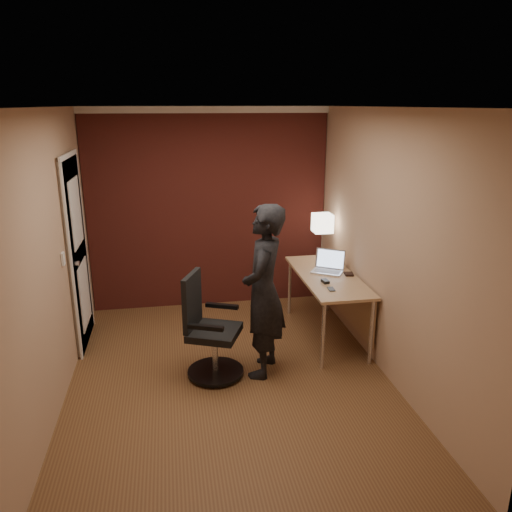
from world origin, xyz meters
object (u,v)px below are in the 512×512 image
at_px(desk, 333,286).
at_px(laptop, 329,265).
at_px(phone, 331,289).
at_px(desk_lamp, 322,224).
at_px(person, 264,292).
at_px(mouse, 325,281).
at_px(office_chair, 208,333).
at_px(wallet, 349,274).

height_order(desk, laptop, laptop).
bearing_deg(phone, desk_lamp, 81.45).
xyz_separation_m(desk, laptop, (-0.02, 0.14, 0.19)).
xyz_separation_m(laptop, person, (-0.89, -0.78, 0.04)).
bearing_deg(laptop, phone, -105.16).
distance_m(mouse, person, 0.85).
height_order(desk, person, person).
distance_m(desk, person, 1.14).
distance_m(laptop, office_chair, 1.65).
relative_size(mouse, wallet, 0.91).
bearing_deg(desk, desk_lamp, 84.86).
relative_size(desk, wallet, 13.64).
bearing_deg(laptop, wallet, -45.13).
bearing_deg(desk_lamp, laptop, -98.52).
xyz_separation_m(phone, person, (-0.74, -0.21, 0.10)).
distance_m(mouse, phone, 0.20).
bearing_deg(person, desk_lamp, 166.37).
bearing_deg(person, laptop, 154.10).
relative_size(desk_lamp, laptop, 1.28).
xyz_separation_m(mouse, office_chair, (-1.27, -0.39, -0.30)).
xyz_separation_m(desk_lamp, laptop, (-0.08, -0.53, -0.35)).
distance_m(desk, wallet, 0.21).
relative_size(mouse, person, 0.06).
bearing_deg(wallet, desk_lamp, 97.76).
distance_m(laptop, person, 1.19).
relative_size(desk, phone, 13.04).
bearing_deg(wallet, phone, -129.95).
relative_size(desk, office_chair, 1.50).
height_order(wallet, person, person).
height_order(office_chair, person, person).
height_order(desk_lamp, mouse, desk_lamp).
xyz_separation_m(laptop, wallet, (0.18, -0.18, -0.05)).
bearing_deg(laptop, desk, -81.74).
relative_size(mouse, office_chair, 0.10).
distance_m(desk_lamp, mouse, 1.01).
height_order(phone, office_chair, office_chair).
distance_m(wallet, person, 1.23).
height_order(laptop, phone, laptop).
height_order(laptop, office_chair, office_chair).
xyz_separation_m(desk, person, (-0.91, -0.65, 0.23)).
bearing_deg(person, wallet, 142.41).
xyz_separation_m(desk, desk_lamp, (0.06, 0.67, 0.55)).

